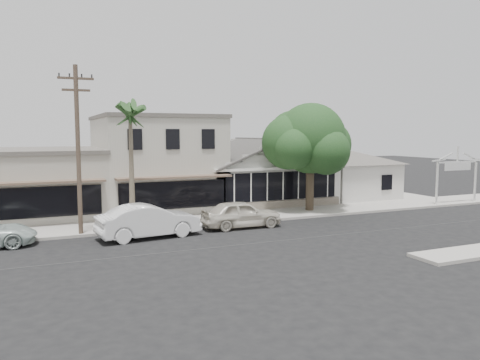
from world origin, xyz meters
name	(u,v)px	position (x,y,z in m)	size (l,w,h in m)	color
ground	(276,241)	(0.00, 0.00, 0.00)	(140.00, 140.00, 0.00)	black
sidewalk_north	(97,228)	(-8.00, 6.75, 0.07)	(90.00, 3.50, 0.15)	#9E9991
corner_shop	(258,170)	(5.00, 12.47, 2.62)	(10.40, 8.60, 5.10)	silver
side_cottage	(351,181)	(13.20, 11.50, 1.50)	(6.00, 6.00, 3.00)	silver
arch_sign	(457,164)	(18.40, 5.30, 3.16)	(4.12, 0.12, 3.95)	white
row_building_near	(155,163)	(-3.00, 13.50, 3.25)	(8.00, 10.00, 6.50)	#BBB6A9
row_building_midnear	(22,184)	(-12.00, 13.50, 2.10)	(10.00, 10.00, 4.20)	#B5B1A2
utility_pole	(78,146)	(-9.00, 5.20, 4.79)	(1.80, 0.24, 9.00)	brown
car_0	(241,214)	(-0.22, 3.93, 0.80)	(1.88, 4.68, 1.60)	beige
car_1	(149,221)	(-5.74, 3.45, 0.88)	(1.87, 5.36, 1.76)	white
shade_tree	(308,141)	(6.28, 7.20, 4.97)	(6.81, 6.15, 7.55)	#4C3F2E
palm_east	(130,114)	(-6.13, 5.89, 6.52)	(2.79, 2.79, 7.62)	#726651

